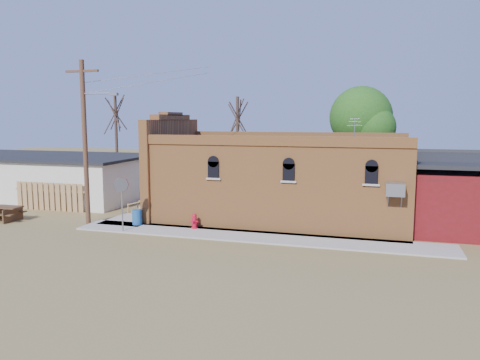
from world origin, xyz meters
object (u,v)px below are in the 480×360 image
(brick_bar, at_px, (277,179))
(fire_hydrant, at_px, (194,221))
(utility_pole, at_px, (86,139))
(trash_barrel, at_px, (137,217))
(stop_sign, at_px, (122,190))
(picnic_table, at_px, (4,211))

(brick_bar, relative_size, fire_hydrant, 20.73)
(utility_pole, bearing_deg, brick_bar, 23.69)
(fire_hydrant, relative_size, trash_barrel, 0.96)
(brick_bar, xyz_separation_m, utility_pole, (-9.79, -4.29, 2.43))
(stop_sign, bearing_deg, brick_bar, 14.60)
(fire_hydrant, bearing_deg, picnic_table, -154.03)
(brick_bar, height_order, stop_sign, brick_bar)
(picnic_table, bearing_deg, stop_sign, -5.31)
(picnic_table, bearing_deg, brick_bar, 16.73)
(brick_bar, height_order, trash_barrel, brick_bar)
(brick_bar, distance_m, trash_barrel, 8.22)
(stop_sign, height_order, picnic_table, stop_sign)
(stop_sign, bearing_deg, utility_pole, 133.33)
(brick_bar, distance_m, utility_pole, 10.96)
(utility_pole, bearing_deg, fire_hydrant, 3.49)
(fire_hydrant, bearing_deg, stop_sign, -134.30)
(fire_hydrant, xyz_separation_m, trash_barrel, (-3.35, -0.08, 0.02))
(fire_hydrant, distance_m, picnic_table, 11.41)
(trash_barrel, xyz_separation_m, picnic_table, (-8.02, -1.00, 0.06))
(stop_sign, relative_size, trash_barrel, 3.37)
(trash_barrel, bearing_deg, picnic_table, -172.89)
(fire_hydrant, xyz_separation_m, picnic_table, (-11.36, -1.08, 0.09))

